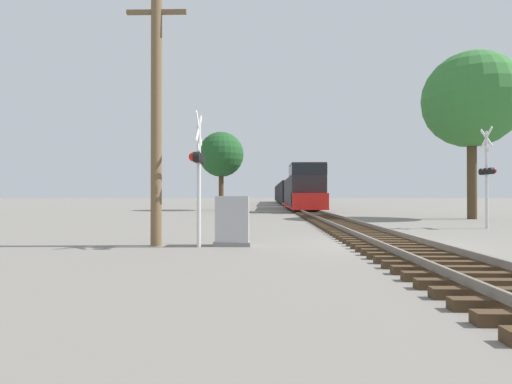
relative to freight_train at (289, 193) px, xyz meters
name	(u,v)px	position (x,y,z in m)	size (l,w,h in m)	color
ground_plane	(388,245)	(0.00, -51.42, -1.87)	(400.00, 400.00, 0.00)	slate
rail_track_bed	(388,241)	(0.00, -51.42, -1.74)	(2.60, 160.00, 0.31)	#42301E
freight_train	(289,193)	(0.00, 0.00, 0.00)	(3.01, 64.10, 4.30)	#232326
crossing_signal_near	(198,164)	(-5.69, -52.04, 0.54)	(0.33, 1.00, 3.93)	silver
crossing_signal_far	(487,173)	(6.36, -45.32, 0.67)	(0.35, 1.01, 4.59)	silver
relay_cabinet	(232,221)	(-4.71, -51.68, -1.14)	(1.08, 0.65, 1.49)	slate
utility_pole	(156,115)	(-6.98, -51.79, 2.03)	(1.80, 0.33, 7.61)	brown
tree_far_right	(472,100)	(9.47, -37.90, 5.72)	(6.08, 6.08, 10.68)	#473521
tree_mid_background	(221,155)	(-8.15, -23.69, 3.72)	(4.52, 4.52, 7.89)	#473521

